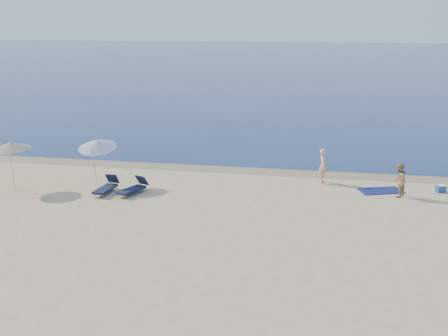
# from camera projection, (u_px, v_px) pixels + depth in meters

# --- Properties ---
(sea) EXTENTS (240.00, 160.00, 0.01)m
(sea) POSITION_uv_depth(u_px,v_px,m) (323.00, 60.00, 105.69)
(sea) COLOR #0C1E4D
(sea) RESTS_ON ground
(wet_sand_strip) EXTENTS (240.00, 1.60, 0.00)m
(wet_sand_strip) POSITION_uv_depth(u_px,v_px,m) (295.00, 173.00, 29.22)
(wet_sand_strip) COLOR #847254
(wet_sand_strip) RESTS_ON ground
(person_left) EXTENTS (0.45, 0.65, 1.70)m
(person_left) POSITION_uv_depth(u_px,v_px,m) (323.00, 166.00, 27.27)
(person_left) COLOR #E1A27E
(person_left) RESTS_ON ground
(person_right) EXTENTS (0.86, 0.94, 1.56)m
(person_right) POSITION_uv_depth(u_px,v_px,m) (399.00, 180.00, 25.13)
(person_right) COLOR tan
(person_right) RESTS_ON ground
(beach_towel) EXTENTS (2.21, 1.68, 0.03)m
(beach_towel) POSITION_uv_depth(u_px,v_px,m) (381.00, 191.00, 26.15)
(beach_towel) COLOR #0F144C
(beach_towel) RESTS_ON ground
(white_bag) EXTENTS (0.35, 0.30, 0.30)m
(white_bag) POSITION_uv_depth(u_px,v_px,m) (442.00, 188.00, 26.07)
(white_bag) COLOR white
(white_bag) RESTS_ON ground
(blue_cooler) EXTENTS (0.50, 0.44, 0.29)m
(blue_cooler) POSITION_uv_depth(u_px,v_px,m) (441.00, 189.00, 25.96)
(blue_cooler) COLOR #1B4194
(blue_cooler) RESTS_ON ground
(umbrella_near) EXTENTS (1.86, 1.88, 2.41)m
(umbrella_near) POSITION_uv_depth(u_px,v_px,m) (97.00, 145.00, 26.50)
(umbrella_near) COLOR silver
(umbrella_near) RESTS_ON ground
(umbrella_far) EXTENTS (2.34, 2.35, 2.37)m
(umbrella_far) POSITION_uv_depth(u_px,v_px,m) (11.00, 146.00, 25.96)
(umbrella_far) COLOR silver
(umbrella_far) RESTS_ON ground
(lounger_left) EXTENTS (0.70, 1.74, 0.75)m
(lounger_left) POSITION_uv_depth(u_px,v_px,m) (106.00, 187.00, 25.83)
(lounger_left) COLOR #121A32
(lounger_left) RESTS_ON ground
(lounger_right) EXTENTS (1.17, 1.76, 0.74)m
(lounger_right) POSITION_uv_depth(u_px,v_px,m) (133.00, 188.00, 25.67)
(lounger_right) COLOR #141A38
(lounger_right) RESTS_ON ground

